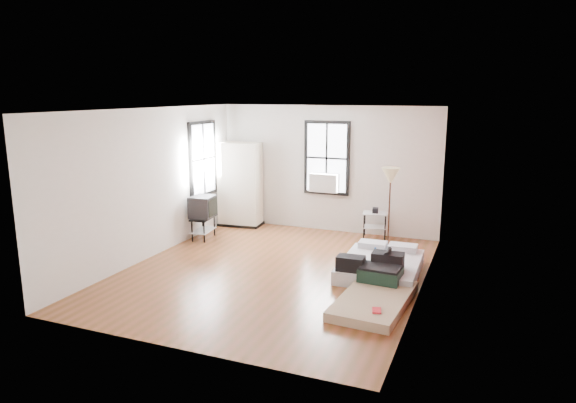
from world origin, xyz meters
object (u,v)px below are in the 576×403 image
at_px(mattress_main, 380,265).
at_px(mattress_bare, 376,294).
at_px(side_table, 375,218).
at_px(tv_stand, 203,208).
at_px(floor_lamp, 390,180).
at_px(wardrobe, 240,185).

relative_size(mattress_main, mattress_bare, 0.99).
distance_m(mattress_main, side_table, 2.23).
bearing_deg(side_table, tv_stand, -157.65).
relative_size(mattress_main, tv_stand, 1.93).
xyz_separation_m(mattress_main, mattress_bare, (0.19, -1.23, -0.04)).
relative_size(side_table, tv_stand, 0.72).
relative_size(side_table, floor_lamp, 0.40).
distance_m(mattress_bare, floor_lamp, 2.93).
bearing_deg(tv_stand, mattress_main, -17.99).
bearing_deg(side_table, mattress_main, -75.06).
distance_m(mattress_bare, side_table, 3.46).
xyz_separation_m(mattress_bare, tv_stand, (-4.15, 1.96, 0.55)).
relative_size(mattress_main, side_table, 2.70).
distance_m(side_table, floor_lamp, 1.30).
height_order(mattress_main, mattress_bare, mattress_main).
distance_m(mattress_bare, wardrobe, 5.20).
bearing_deg(mattress_bare, side_table, 106.76).
xyz_separation_m(mattress_main, side_table, (-0.57, 2.13, 0.29)).
xyz_separation_m(side_table, floor_lamp, (0.43, -0.75, 0.97)).
bearing_deg(side_table, floor_lamp, -60.02).
distance_m(mattress_main, wardrobe, 4.35).
bearing_deg(mattress_main, floor_lamp, 94.12).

